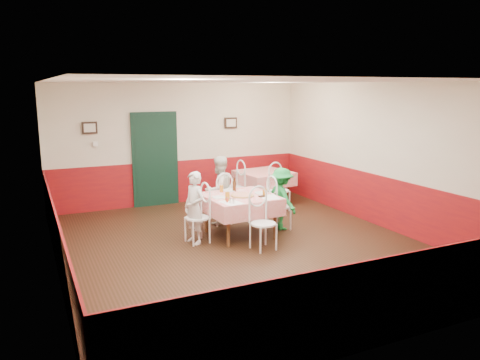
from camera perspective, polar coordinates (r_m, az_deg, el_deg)
name	(u,v)px	position (r m, az deg, el deg)	size (l,w,h in m)	color
floor	(243,246)	(8.18, 0.38, -8.06)	(7.00, 7.00, 0.00)	black
ceiling	(243,81)	(7.72, 0.41, 11.96)	(7.00, 7.00, 0.00)	white
back_wall	(179,144)	(11.06, -7.42, 4.40)	(6.00, 0.10, 2.80)	beige
front_wall	(392,219)	(4.97, 18.00, -4.58)	(6.00, 0.10, 2.80)	beige
left_wall	(51,182)	(7.10, -22.05, -0.18)	(0.10, 7.00, 2.80)	beige
right_wall	(383,156)	(9.49, 17.01, 2.86)	(0.10, 7.00, 2.80)	beige
wainscot_back	(180,182)	(11.19, -7.28, -0.19)	(6.00, 0.03, 1.00)	maroon
wainscot_front	(385,302)	(5.29, 17.27, -13.96)	(6.00, 0.03, 1.00)	maroon
wainscot_left	(57,242)	(7.32, -21.41, -7.09)	(0.03, 7.00, 1.00)	maroon
wainscot_right	(379,201)	(9.65, 16.64, -2.43)	(0.03, 7.00, 1.00)	maroon
door	(155,161)	(10.90, -10.30, 2.35)	(0.96, 0.06, 2.10)	black
picture_left	(90,128)	(10.54, -17.87, 6.07)	(0.32, 0.03, 0.26)	black
picture_right	(231,123)	(11.43, -1.13, 6.98)	(0.32, 0.03, 0.26)	black
thermostat	(95,144)	(10.59, -17.21, 4.23)	(0.10, 0.03, 0.10)	white
main_table	(240,216)	(8.64, 0.00, -4.39)	(1.22, 1.22, 0.77)	red
second_table	(264,188)	(11.05, 2.90, -0.92)	(1.12, 1.12, 0.77)	red
chair_left	(197,218)	(8.27, -5.25, -4.61)	(0.42, 0.42, 0.90)	white
chair_right	(279,207)	(9.03, 4.80, -3.25)	(0.42, 0.42, 0.90)	white
chair_far	(220,202)	(9.36, -2.40, -2.70)	(0.42, 0.42, 0.90)	white
chair_near	(263,224)	(7.90, 2.86, -5.35)	(0.42, 0.42, 0.90)	white
chair_second_a	(235,187)	(10.71, -0.65, -0.89)	(0.42, 0.42, 0.90)	white
chair_second_b	(279,191)	(10.39, 4.83, -1.31)	(0.42, 0.42, 0.90)	white
pizza	(242,195)	(8.49, 0.28, -1.89)	(0.41, 0.41, 0.03)	#B74723
plate_left	(219,197)	(8.38, -2.57, -2.12)	(0.25, 0.25, 0.01)	white
plate_right	(261,193)	(8.73, 2.61, -1.58)	(0.25, 0.25, 0.01)	white
plate_far	(229,191)	(8.92, -1.37, -1.29)	(0.25, 0.25, 0.01)	white
glass_a	(227,196)	(8.15, -1.55, -2.01)	(0.08, 0.08, 0.15)	#BF7219
glass_b	(265,192)	(8.51, 3.02, -1.50)	(0.07, 0.07, 0.14)	#BF7219
glass_c	(221,189)	(8.83, -2.28, -1.05)	(0.07, 0.07, 0.13)	#BF7219
beer_bottle	(234,185)	(8.87, -0.69, -0.62)	(0.07, 0.07, 0.24)	#381C0A
shaker_a	(230,201)	(7.97, -1.19, -2.55)	(0.04, 0.04, 0.09)	silver
shaker_b	(233,201)	(7.94, -0.80, -2.59)	(0.04, 0.04, 0.09)	silver
shaker_c	(227,200)	(8.04, -1.57, -2.43)	(0.04, 0.04, 0.09)	#B23319
menu_left	(231,202)	(8.03, -1.06, -2.76)	(0.30, 0.40, 0.00)	white
menu_right	(269,197)	(8.43, 3.61, -2.10)	(0.30, 0.40, 0.00)	white
wallet	(262,196)	(8.45, 2.71, -1.99)	(0.11, 0.09, 0.02)	black
diner_left	(194,208)	(8.21, -5.59, -3.39)	(0.47, 0.31, 1.28)	gray
diner_far	(219,190)	(9.35, -2.55, -1.24)	(0.66, 0.52, 1.37)	gray
diner_right	(282,199)	(9.02, 5.08, -2.29)	(0.78, 0.45, 1.20)	gray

